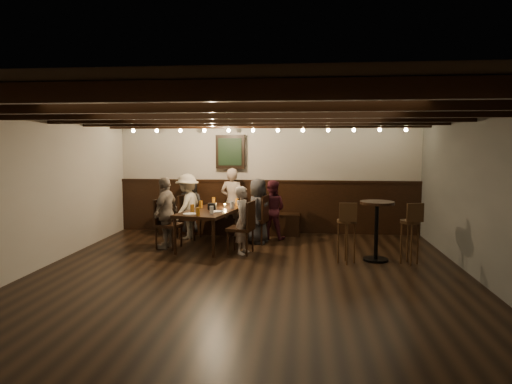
# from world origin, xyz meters

# --- Properties ---
(room) EXTENTS (7.00, 7.00, 7.00)m
(room) POSITION_xyz_m (-0.29, 2.21, 1.07)
(room) COLOR black
(room) RESTS_ON ground
(dining_table) EXTENTS (1.17, 1.97, 0.69)m
(dining_table) POSITION_xyz_m (-0.92, 2.04, 0.63)
(dining_table) COLOR black
(dining_table) RESTS_ON floor
(chair_left_near) EXTENTS (0.47, 0.47, 0.88)m
(chair_left_near) POSITION_xyz_m (-1.53, 2.62, 0.27)
(chair_left_near) COLOR black
(chair_left_near) RESTS_ON floor
(chair_left_far) EXTENTS (0.49, 0.49, 0.91)m
(chair_left_far) POSITION_xyz_m (-1.71, 1.74, 0.28)
(chair_left_far) COLOR black
(chair_left_far) RESTS_ON floor
(chair_right_near) EXTENTS (0.50, 0.50, 0.93)m
(chair_right_near) POSITION_xyz_m (-0.12, 2.35, 0.28)
(chair_right_near) COLOR black
(chair_right_near) RESTS_ON floor
(chair_right_far) EXTENTS (0.50, 0.50, 0.92)m
(chair_right_far) POSITION_xyz_m (-0.30, 1.46, 0.28)
(chair_right_far) COLOR black
(chair_right_far) RESTS_ON floor
(person_bench_left) EXTENTS (0.66, 0.50, 1.22)m
(person_bench_left) POSITION_xyz_m (-1.62, 3.10, 0.61)
(person_bench_left) COLOR #27282A
(person_bench_left) RESTS_ON floor
(person_bench_centre) EXTENTS (0.57, 0.43, 1.42)m
(person_bench_centre) POSITION_xyz_m (-0.71, 3.07, 0.71)
(person_bench_centre) COLOR gray
(person_bench_centre) RESTS_ON floor
(person_bench_right) EXTENTS (0.66, 0.56, 1.20)m
(person_bench_right) POSITION_xyz_m (0.14, 2.75, 0.60)
(person_bench_right) COLOR #4D1A26
(person_bench_right) RESTS_ON floor
(person_left_near) EXTENTS (0.64, 0.93, 1.32)m
(person_left_near) POSITION_xyz_m (-1.56, 2.63, 0.66)
(person_left_near) COLOR #ACA391
(person_left_near) RESTS_ON floor
(person_left_far) EXTENTS (0.47, 0.82, 1.32)m
(person_left_far) POSITION_xyz_m (-1.74, 1.75, 0.66)
(person_left_far) COLOR gray
(person_left_far) RESTS_ON floor
(person_right_near) EXTENTS (0.51, 0.68, 1.25)m
(person_right_near) POSITION_xyz_m (-0.09, 2.34, 0.63)
(person_right_near) COLOR #2B2A2D
(person_right_near) RESTS_ON floor
(person_right_far) EXTENTS (0.36, 0.48, 1.19)m
(person_right_far) POSITION_xyz_m (-0.27, 1.46, 0.59)
(person_right_far) COLOR #B4A298
(person_right_far) RESTS_ON floor
(pint_a) EXTENTS (0.07, 0.07, 0.14)m
(pint_a) POSITION_xyz_m (-1.05, 2.78, 0.76)
(pint_a) COLOR #BF7219
(pint_a) RESTS_ON dining_table
(pint_b) EXTENTS (0.07, 0.07, 0.14)m
(pint_b) POSITION_xyz_m (-0.54, 2.63, 0.76)
(pint_b) COLOR #BF7219
(pint_b) RESTS_ON dining_table
(pint_c) EXTENTS (0.07, 0.07, 0.14)m
(pint_c) POSITION_xyz_m (-1.19, 2.20, 0.76)
(pint_c) COLOR #BF7219
(pint_c) RESTS_ON dining_table
(pint_d) EXTENTS (0.07, 0.07, 0.14)m
(pint_d) POSITION_xyz_m (-0.58, 2.18, 0.76)
(pint_d) COLOR silver
(pint_d) RESTS_ON dining_table
(pint_e) EXTENTS (0.07, 0.07, 0.14)m
(pint_e) POSITION_xyz_m (-1.22, 1.64, 0.76)
(pint_e) COLOR #BF7219
(pint_e) RESTS_ON dining_table
(pint_f) EXTENTS (0.07, 0.07, 0.14)m
(pint_f) POSITION_xyz_m (-0.83, 1.46, 0.76)
(pint_f) COLOR silver
(pint_f) RESTS_ON dining_table
(pint_g) EXTENTS (0.07, 0.07, 0.14)m
(pint_g) POSITION_xyz_m (-1.02, 1.25, 0.76)
(pint_g) COLOR #BF7219
(pint_g) RESTS_ON dining_table
(plate_near) EXTENTS (0.24, 0.24, 0.01)m
(plate_near) POSITION_xyz_m (-1.20, 1.39, 0.70)
(plate_near) COLOR white
(plate_near) RESTS_ON dining_table
(plate_far) EXTENTS (0.24, 0.24, 0.01)m
(plate_far) POSITION_xyz_m (-0.80, 1.71, 0.70)
(plate_far) COLOR white
(plate_far) RESTS_ON dining_table
(condiment_caddy) EXTENTS (0.15, 0.10, 0.12)m
(condiment_caddy) POSITION_xyz_m (-0.93, 1.99, 0.75)
(condiment_caddy) COLOR black
(condiment_caddy) RESTS_ON dining_table
(candle) EXTENTS (0.05, 0.05, 0.05)m
(candle) POSITION_xyz_m (-0.74, 2.31, 0.72)
(candle) COLOR beige
(candle) RESTS_ON dining_table
(high_top_table) EXTENTS (0.55, 0.55, 0.99)m
(high_top_table) POSITION_xyz_m (1.97, 1.20, 0.65)
(high_top_table) COLOR black
(high_top_table) RESTS_ON floor
(bar_stool_left) EXTENTS (0.31, 0.32, 1.00)m
(bar_stool_left) POSITION_xyz_m (1.47, 0.99, 0.37)
(bar_stool_left) COLOR #361F11
(bar_stool_left) RESTS_ON floor
(bar_stool_right) EXTENTS (0.33, 0.35, 1.00)m
(bar_stool_right) POSITION_xyz_m (2.47, 1.04, 0.37)
(bar_stool_right) COLOR #361F11
(bar_stool_right) RESTS_ON floor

